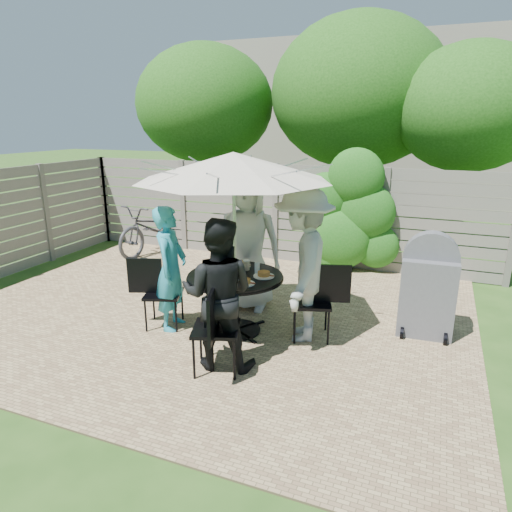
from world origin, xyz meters
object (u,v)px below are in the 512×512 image
at_px(chair_right, 312,316).
at_px(plate_extra, 245,282).
at_px(plate_back, 241,264).
at_px(syrup_jug, 231,267).
at_px(person_right, 303,265).
at_px(glass_left, 212,271).
at_px(glass_back, 231,263).
at_px(chair_back, 250,284).
at_px(plate_right, 264,275).
at_px(glass_front, 239,277).
at_px(umbrella, 234,167).
at_px(chair_left, 163,307).
at_px(chair_front, 216,346).
at_px(glass_right, 257,268).
at_px(bbq_grill, 428,289).
at_px(patio_table, 235,293).
at_px(person_left, 171,269).
at_px(plate_left, 207,271).
at_px(person_back, 248,243).
at_px(plate_front, 228,283).
at_px(bicycle, 154,228).
at_px(person_front, 218,295).
at_px(coffee_cup, 246,265).

bearing_deg(chair_right, plate_extra, 15.63).
distance_m(plate_back, syrup_jug, 0.32).
bearing_deg(person_right, glass_left, -84.50).
height_order(plate_extra, glass_back, glass_back).
height_order(chair_right, plate_back, chair_right).
xyz_separation_m(chair_back, plate_right, (0.55, -0.87, 0.50)).
relative_size(plate_extra, glass_back, 1.71).
relative_size(plate_back, glass_front, 1.86).
height_order(umbrella, glass_left, umbrella).
bearing_deg(chair_back, plate_extra, 9.05).
bearing_deg(plate_back, chair_left, -147.45).
xyz_separation_m(chair_front, chair_right, (0.74, 1.15, -0.01)).
height_order(chair_back, glass_front, chair_back).
height_order(plate_back, glass_back, glass_back).
bearing_deg(plate_right, umbrella, -168.00).
height_order(glass_right, bbq_grill, bbq_grill).
bearing_deg(plate_right, bbq_grill, 22.59).
xyz_separation_m(patio_table, person_left, (-0.81, -0.17, 0.26)).
height_order(plate_right, plate_extra, same).
relative_size(chair_front, glass_left, 7.19).
height_order(plate_left, plate_extra, same).
bearing_deg(umbrella, person_left, -168.00).
bearing_deg(chair_front, person_back, -6.86).
height_order(chair_right, plate_front, chair_right).
relative_size(chair_left, glass_left, 6.67).
xyz_separation_m(chair_back, plate_front, (0.28, -1.30, 0.50)).
xyz_separation_m(chair_back, glass_right, (0.43, -0.79, 0.55)).
bearing_deg(plate_right, glass_back, 162.82).
xyz_separation_m(umbrella, bicycle, (-3.07, 2.78, -1.58)).
xyz_separation_m(person_front, person_right, (0.64, 0.98, 0.12)).
height_order(person_back, bicycle, person_back).
distance_m(plate_right, plate_extra, 0.35).
relative_size(chair_front, coffee_cup, 8.38).
bearing_deg(umbrella, glass_front, -56.00).
bearing_deg(chair_back, bbq_grill, 76.84).
relative_size(umbrella, chair_front, 2.75).
bearing_deg(plate_right, plate_left, -168.00).
bearing_deg(umbrella, syrup_jug, 152.19).
distance_m(plate_extra, glass_left, 0.48).
bearing_deg(syrup_jug, glass_back, 114.08).
xyz_separation_m(chair_left, bicycle, (-2.12, 2.98, 0.23)).
height_order(patio_table, coffee_cup, coffee_cup).
bearing_deg(patio_table, bicycle, 137.82).
bearing_deg(person_front, chair_back, -90.01).
bearing_deg(umbrella, plate_back, 102.00).
relative_size(chair_back, bicycle, 0.51).
xyz_separation_m(chair_front, coffee_cup, (-0.15, 1.18, 0.53)).
distance_m(umbrella, plate_left, 1.35).
relative_size(plate_extra, glass_left, 1.71).
bearing_deg(person_left, syrup_jug, -86.28).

